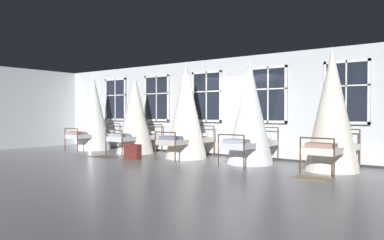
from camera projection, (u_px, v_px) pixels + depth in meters
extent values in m
plane|color=slate|center=(218.00, 160.00, 11.14)|extent=(30.82, 30.82, 0.00)
cube|color=silver|center=(238.00, 107.00, 12.00)|extent=(16.41, 0.10, 3.09)
cube|color=silver|center=(5.00, 108.00, 14.49)|extent=(0.10, 7.11, 3.09)
cube|color=black|center=(116.00, 99.00, 15.22)|extent=(1.16, 0.02, 1.65)
cube|color=silver|center=(116.00, 119.00, 15.23)|extent=(1.16, 0.06, 0.07)
cube|color=silver|center=(115.00, 79.00, 15.20)|extent=(1.16, 0.06, 0.07)
cube|color=silver|center=(106.00, 100.00, 15.55)|extent=(0.07, 0.06, 1.65)
cube|color=silver|center=(125.00, 99.00, 14.89)|extent=(0.07, 0.06, 1.65)
cube|color=silver|center=(116.00, 99.00, 15.22)|extent=(0.04, 0.06, 1.65)
cube|color=silver|center=(116.00, 95.00, 15.21)|extent=(1.16, 0.06, 0.04)
cube|color=black|center=(157.00, 98.00, 13.89)|extent=(1.16, 0.02, 1.65)
cube|color=silver|center=(157.00, 120.00, 13.91)|extent=(1.16, 0.06, 0.07)
cube|color=silver|center=(157.00, 76.00, 13.88)|extent=(1.16, 0.06, 0.07)
cube|color=silver|center=(146.00, 99.00, 14.22)|extent=(0.07, 0.06, 1.65)
cube|color=silver|center=(168.00, 98.00, 13.56)|extent=(0.07, 0.06, 1.65)
cube|color=silver|center=(157.00, 98.00, 13.89)|extent=(0.04, 0.06, 1.65)
cube|color=silver|center=(157.00, 94.00, 13.89)|extent=(1.16, 0.06, 0.04)
cube|color=black|center=(207.00, 97.00, 12.57)|extent=(1.16, 0.02, 1.65)
cube|color=silver|center=(207.00, 121.00, 12.59)|extent=(1.16, 0.06, 0.07)
cube|color=silver|center=(207.00, 72.00, 12.56)|extent=(1.16, 0.06, 0.07)
cube|color=silver|center=(193.00, 97.00, 12.90)|extent=(0.07, 0.06, 1.65)
cube|color=silver|center=(221.00, 96.00, 12.24)|extent=(0.07, 0.06, 1.65)
cube|color=silver|center=(207.00, 97.00, 12.57)|extent=(0.04, 0.06, 1.65)
cube|color=silver|center=(207.00, 92.00, 12.57)|extent=(1.16, 0.06, 0.04)
cube|color=black|center=(268.00, 95.00, 11.25)|extent=(1.16, 0.02, 1.65)
cube|color=silver|center=(268.00, 122.00, 11.26)|extent=(1.16, 0.06, 0.07)
cube|color=silver|center=(268.00, 68.00, 11.23)|extent=(1.16, 0.06, 0.07)
cube|color=silver|center=(252.00, 95.00, 11.58)|extent=(0.07, 0.06, 1.65)
cube|color=silver|center=(286.00, 94.00, 10.92)|extent=(0.07, 0.06, 1.65)
cube|color=silver|center=(268.00, 95.00, 11.25)|extent=(0.04, 0.06, 1.65)
cube|color=silver|center=(268.00, 89.00, 11.25)|extent=(1.16, 0.06, 0.04)
cube|color=black|center=(346.00, 92.00, 9.93)|extent=(1.16, 0.02, 1.65)
cube|color=silver|center=(346.00, 123.00, 9.94)|extent=(1.16, 0.06, 0.07)
cube|color=silver|center=(347.00, 61.00, 9.91)|extent=(1.16, 0.06, 0.07)
cube|color=silver|center=(325.00, 93.00, 10.26)|extent=(0.07, 0.06, 1.65)
cube|color=silver|center=(369.00, 91.00, 9.59)|extent=(0.07, 0.06, 1.65)
cube|color=silver|center=(346.00, 92.00, 9.93)|extent=(0.04, 0.06, 1.65)
cube|color=silver|center=(346.00, 86.00, 9.92)|extent=(1.16, 0.06, 0.04)
cube|color=silver|center=(235.00, 149.00, 11.92)|extent=(11.55, 0.10, 0.36)
cylinder|color=#4C3323|center=(108.00, 135.00, 15.34)|extent=(0.04, 0.04, 0.95)
cylinder|color=#4C3323|center=(120.00, 136.00, 14.88)|extent=(0.04, 0.04, 0.95)
cylinder|color=#4C3323|center=(65.00, 140.00, 13.84)|extent=(0.04, 0.04, 0.82)
cylinder|color=#4C3323|center=(77.00, 140.00, 13.38)|extent=(0.04, 0.04, 0.82)
cylinder|color=#4C3323|center=(87.00, 137.00, 14.59)|extent=(0.08, 1.92, 0.03)
cylinder|color=#4C3323|center=(100.00, 138.00, 14.13)|extent=(0.08, 1.92, 0.03)
cylinder|color=#4C3323|center=(114.00, 124.00, 15.10)|extent=(0.74, 0.05, 0.03)
cylinder|color=#4C3323|center=(71.00, 128.00, 13.60)|extent=(0.74, 0.05, 0.03)
cube|color=silver|center=(94.00, 136.00, 14.35)|extent=(0.81, 1.96, 0.16)
ellipsoid|color=#B7B2A3|center=(109.00, 131.00, 14.92)|extent=(0.58, 0.41, 0.14)
cube|color=gray|center=(77.00, 133.00, 13.80)|extent=(0.62, 0.38, 0.10)
cone|color=white|center=(93.00, 112.00, 14.34)|extent=(1.26, 1.26, 2.81)
cylinder|color=#4C3323|center=(146.00, 137.00, 14.07)|extent=(0.04, 0.04, 0.95)
cylinder|color=#4C3323|center=(162.00, 138.00, 13.64)|extent=(0.04, 0.04, 0.95)
cylinder|color=#4C3323|center=(106.00, 142.00, 12.51)|extent=(0.04, 0.04, 0.82)
cylinder|color=#4C3323|center=(122.00, 143.00, 12.08)|extent=(0.04, 0.04, 0.82)
cylinder|color=#4C3323|center=(127.00, 140.00, 13.29)|extent=(0.08, 1.92, 0.03)
cylinder|color=#4C3323|center=(143.00, 141.00, 12.86)|extent=(0.08, 1.92, 0.03)
cylinder|color=#4C3323|center=(154.00, 125.00, 13.84)|extent=(0.74, 0.05, 0.03)
cylinder|color=#4C3323|center=(114.00, 130.00, 12.29)|extent=(0.74, 0.05, 0.03)
cube|color=silver|center=(135.00, 138.00, 13.07)|extent=(0.80, 1.96, 0.16)
ellipsoid|color=beige|center=(149.00, 133.00, 13.65)|extent=(0.58, 0.41, 0.14)
cube|color=#8C939E|center=(120.00, 135.00, 12.50)|extent=(0.62, 0.37, 0.10)
cone|color=silver|center=(135.00, 114.00, 13.06)|extent=(1.26, 1.26, 2.64)
cylinder|color=#4C3323|center=(195.00, 140.00, 12.66)|extent=(0.04, 0.04, 0.95)
cylinder|color=#4C3323|center=(214.00, 141.00, 12.21)|extent=(0.04, 0.04, 0.95)
cylinder|color=#4C3323|center=(155.00, 146.00, 11.13)|extent=(0.04, 0.04, 0.82)
cylinder|color=#4C3323|center=(175.00, 147.00, 10.68)|extent=(0.04, 0.04, 0.82)
cylinder|color=#4C3323|center=(177.00, 143.00, 11.89)|extent=(0.03, 1.92, 0.03)
cylinder|color=#4C3323|center=(196.00, 144.00, 11.44)|extent=(0.03, 1.92, 0.03)
cylinder|color=#4C3323|center=(204.00, 126.00, 12.42)|extent=(0.74, 0.03, 0.03)
cylinder|color=#4C3323|center=(165.00, 132.00, 10.89)|extent=(0.74, 0.03, 0.03)
cube|color=#B7B2A3|center=(186.00, 141.00, 11.67)|extent=(0.76, 1.94, 0.16)
ellipsoid|color=silver|center=(200.00, 135.00, 12.24)|extent=(0.57, 0.40, 0.14)
cube|color=slate|center=(171.00, 138.00, 11.10)|extent=(0.61, 0.36, 0.10)
cone|color=silver|center=(186.00, 110.00, 11.65)|extent=(1.26, 1.26, 2.91)
cylinder|color=#4C3323|center=(254.00, 143.00, 11.35)|extent=(0.04, 0.04, 0.95)
cylinder|color=#4C3323|center=(278.00, 144.00, 10.90)|extent=(0.04, 0.04, 0.95)
cylinder|color=#4C3323|center=(218.00, 150.00, 9.82)|extent=(0.04, 0.04, 0.82)
cylinder|color=#4C3323|center=(244.00, 152.00, 9.37)|extent=(0.04, 0.04, 0.82)
cylinder|color=#4C3323|center=(238.00, 147.00, 10.59)|extent=(0.04, 1.92, 0.03)
cylinder|color=#4C3323|center=(262.00, 148.00, 10.14)|extent=(0.04, 1.92, 0.03)
cylinder|color=#4C3323|center=(266.00, 127.00, 11.12)|extent=(0.74, 0.03, 0.03)
cylinder|color=#4C3323|center=(231.00, 135.00, 9.59)|extent=(0.74, 0.03, 0.03)
cube|color=silver|center=(250.00, 144.00, 10.36)|extent=(0.76, 1.94, 0.16)
ellipsoid|color=beige|center=(262.00, 137.00, 10.93)|extent=(0.57, 0.40, 0.14)
cube|color=#8C939E|center=(236.00, 141.00, 9.80)|extent=(0.62, 0.36, 0.10)
cone|color=white|center=(250.00, 111.00, 10.35)|extent=(1.26, 1.26, 2.80)
cylinder|color=#4C3323|center=(330.00, 147.00, 10.05)|extent=(0.04, 0.04, 0.95)
cylinder|color=#4C3323|center=(360.00, 149.00, 9.60)|extent=(0.04, 0.04, 0.95)
cylinder|color=#4C3323|center=(300.00, 156.00, 8.55)|extent=(0.04, 0.04, 0.82)
cylinder|color=#4C3323|center=(334.00, 158.00, 8.09)|extent=(0.04, 0.04, 0.82)
cylinder|color=#4C3323|center=(316.00, 151.00, 9.30)|extent=(0.07, 1.92, 0.03)
cylinder|color=#4C3323|center=(348.00, 153.00, 8.84)|extent=(0.07, 1.92, 0.03)
cylinder|color=#4C3323|center=(345.00, 129.00, 9.82)|extent=(0.74, 0.05, 0.03)
cylinder|color=#4C3323|center=(317.00, 138.00, 8.31)|extent=(0.74, 0.05, 0.03)
cube|color=silver|center=(332.00, 149.00, 9.07)|extent=(0.80, 1.96, 0.16)
ellipsoid|color=beige|center=(341.00, 141.00, 9.63)|extent=(0.58, 0.41, 0.14)
cube|color=gray|center=(321.00, 145.00, 8.52)|extent=(0.62, 0.37, 0.10)
cone|color=silver|center=(332.00, 109.00, 9.05)|extent=(1.26, 1.26, 2.91)
cube|color=brown|center=(104.00, 157.00, 11.98)|extent=(0.82, 0.59, 0.01)
cube|color=#8E7A5B|center=(312.00, 178.00, 8.01)|extent=(0.81, 0.57, 0.01)
cube|color=#5B231E|center=(133.00, 152.00, 11.41)|extent=(0.56, 0.20, 0.44)
cube|color=tan|center=(135.00, 151.00, 11.50)|extent=(0.50, 0.01, 0.03)
torus|color=#5B231E|center=(133.00, 144.00, 11.41)|extent=(0.14, 0.14, 0.02)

